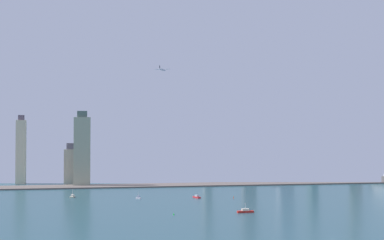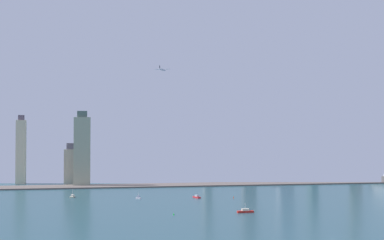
{
  "view_description": "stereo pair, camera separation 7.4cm",
  "coord_description": "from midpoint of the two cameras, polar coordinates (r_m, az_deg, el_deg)",
  "views": [
    {
      "loc": [
        -202.77,
        -432.73,
        80.15
      ],
      "look_at": [
        -7.74,
        514.65,
        107.93
      ],
      "focal_mm": 54.47,
      "sensor_mm": 36.0,
      "label": 1
    },
    {
      "loc": [
        -202.7,
        -432.75,
        80.15
      ],
      "look_at": [
        -7.74,
        514.65,
        107.93
      ],
      "focal_mm": 54.47,
      "sensor_mm": 36.0,
      "label": 2
    }
  ],
  "objects": [
    {
      "name": "ground_plane",
      "position": [
        484.55,
        13.54,
        -11.12
      ],
      "size": [
        6000.0,
        6000.0,
        0.0
      ],
      "primitive_type": "plane",
      "color": "#214651"
    },
    {
      "name": "waterfront_pier",
      "position": [
        965.88,
        0.53,
        -6.35
      ],
      "size": [
        928.03,
        61.18,
        2.01
      ],
      "primitive_type": "cube",
      "color": "#625751",
      "rests_on": "ground"
    },
    {
      "name": "observation_tower",
      "position": [
        1077.91,
        15.45,
        2.79
      ],
      "size": [
        39.55,
        39.55,
        330.83
      ],
      "color": "gray",
      "rests_on": "ground"
    },
    {
      "name": "skyscraper_0",
      "position": [
        1107.23,
        15.77,
        -3.45
      ],
      "size": [
        13.68,
        21.98,
        88.16
      ],
      "color": "#C0A19D",
      "rests_on": "ground"
    },
    {
      "name": "skyscraper_1",
      "position": [
        961.1,
        -10.73,
        -2.95
      ],
      "size": [
        26.74,
        15.76,
        121.9
      ],
      "color": "#9FA68A",
      "rests_on": "ground"
    },
    {
      "name": "skyscraper_2",
      "position": [
        1067.64,
        5.6,
        -1.54
      ],
      "size": [
        23.36,
        15.55,
        164.02
      ],
      "color": "gray",
      "rests_on": "ground"
    },
    {
      "name": "skyscraper_3",
      "position": [
        1054.81,
        9.08,
        -2.3
      ],
      "size": [
        25.22,
        22.81,
        135.29
      ],
      "color": "#B1AEC5",
      "rests_on": "ground"
    },
    {
      "name": "skyscraper_4",
      "position": [
        1117.87,
        11.71,
        -2.93
      ],
      "size": [
        13.66,
        21.92,
        113.1
      ],
      "color": "slate",
      "rests_on": "ground"
    },
    {
      "name": "skyscraper_5",
      "position": [
        1031.12,
        -16.4,
        -2.93
      ],
      "size": [
        16.07,
        20.85,
        116.85
      ],
      "color": "beige",
      "rests_on": "ground"
    },
    {
      "name": "skyscraper_6",
      "position": [
        991.4,
        -11.84,
        -4.41
      ],
      "size": [
        20.65,
        12.76,
        69.48
      ],
      "color": "#AAA392",
      "rests_on": "ground"
    },
    {
      "name": "skyscraper_7",
      "position": [
        1033.13,
        1.51,
        -2.07
      ],
      "size": [
        12.96,
        23.29,
        144.83
      ],
      "color": "gray",
      "rests_on": "ground"
    },
    {
      "name": "boat_0",
      "position": [
        758.82,
        -5.27,
        -7.57
      ],
      "size": [
        6.55,
        5.03,
        8.64
      ],
      "rotation": [
        0.0,
        0.0,
        5.75
      ],
      "color": "white",
      "rests_on": "ground"
    },
    {
      "name": "boat_1",
      "position": [
        786.78,
        -11.62,
        -7.34
      ],
      "size": [
        7.33,
        15.21,
        11.13
      ],
      "rotation": [
        0.0,
        0.0,
        1.35
      ],
      "color": "beige",
      "rests_on": "ground"
    },
    {
      "name": "boat_2",
      "position": [
        767.65,
        0.47,
        -7.53
      ],
      "size": [
        7.94,
        15.95,
        3.92
      ],
      "rotation": [
        0.0,
        0.0,
        4.98
      ],
      "color": "red",
      "rests_on": "ground"
    },
    {
      "name": "boat_3",
      "position": [
        623.75,
        5.25,
        -8.88
      ],
      "size": [
        17.44,
        5.27,
        10.17
      ],
      "rotation": [
        0.0,
        0.0,
        3.13
      ],
      "color": "red",
      "rests_on": "ground"
    },
    {
      "name": "channel_buoy_0",
      "position": [
        765.35,
        4.09,
        -7.54
      ],
      "size": [
        1.0,
        1.0,
        2.86
      ],
      "primitive_type": "cone",
      "color": "#E54C19",
      "rests_on": "ground"
    },
    {
      "name": "channel_buoy_1",
      "position": [
        603.71,
        -1.8,
        -9.17
      ],
      "size": [
        1.63,
        1.63,
        2.26
      ],
      "primitive_type": "cone",
      "color": "green",
      "rests_on": "ground"
    },
    {
      "name": "airplane",
      "position": [
        942.53,
        -2.95,
        4.95
      ],
      "size": [
        23.99,
        22.42,
        7.1
      ],
      "rotation": [
        0.0,
        0.0,
        1.01
      ],
      "color": "silver"
    }
  ]
}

